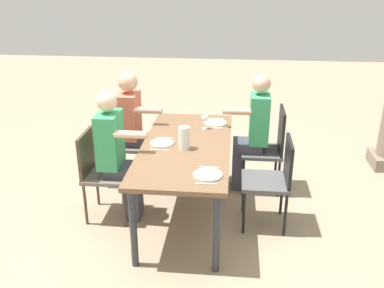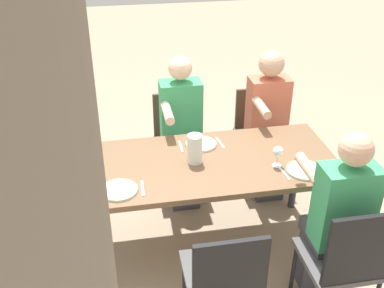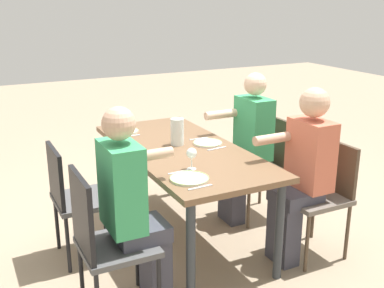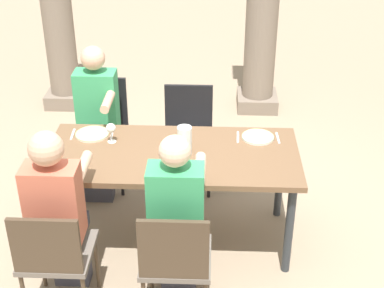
{
  "view_description": "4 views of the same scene",
  "coord_description": "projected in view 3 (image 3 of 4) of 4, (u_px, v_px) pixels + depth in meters",
  "views": [
    {
      "loc": [
        3.76,
        0.44,
        2.34
      ],
      "look_at": [
        0.12,
        0.07,
        0.83
      ],
      "focal_mm": 40.44,
      "sensor_mm": 36.0,
      "label": 1
    },
    {
      "loc": [
        0.6,
        2.69,
        2.51
      ],
      "look_at": [
        0.09,
        -0.09,
        0.87
      ],
      "focal_mm": 43.24,
      "sensor_mm": 36.0,
      "label": 2
    },
    {
      "loc": [
        -3.18,
        1.51,
        1.9
      ],
      "look_at": [
        0.02,
        -0.1,
        0.78
      ],
      "focal_mm": 44.52,
      "sensor_mm": 36.0,
      "label": 3
    },
    {
      "loc": [
        0.29,
        -3.52,
        2.83
      ],
      "look_at": [
        0.15,
        -0.04,
        0.87
      ],
      "focal_mm": 53.15,
      "sensor_mm": 36.0,
      "label": 4
    }
  ],
  "objects": [
    {
      "name": "plate_0",
      "position": [
        189.0,
        178.0,
        3.06
      ],
      "size": [
        0.26,
        0.26,
        0.02
      ],
      "color": "silver",
      "rests_on": "dining_table"
    },
    {
      "name": "plate_1",
      "position": [
        208.0,
        143.0,
        3.8
      ],
      "size": [
        0.23,
        0.23,
        0.02
      ],
      "color": "white",
      "rests_on": "dining_table"
    },
    {
      "name": "ground_plane",
      "position": [
        182.0,
        236.0,
        3.93
      ],
      "size": [
        16.0,
        16.0,
        0.0
      ],
      "primitive_type": "plane",
      "color": "gray"
    },
    {
      "name": "chair_mid_north",
      "position": [
        74.0,
        194.0,
        3.48
      ],
      "size": [
        0.44,
        0.44,
        0.88
      ],
      "color": "#4F4F50",
      "rests_on": "ground"
    },
    {
      "name": "plate_2",
      "position": [
        124.0,
        131.0,
        4.13
      ],
      "size": [
        0.24,
        0.24,
        0.02
      ],
      "color": "white",
      "rests_on": "dining_table"
    },
    {
      "name": "spoon_0",
      "position": [
        179.0,
        172.0,
        3.19
      ],
      "size": [
        0.03,
        0.17,
        0.01
      ],
      "primitive_type": "cube",
      "rotation": [
        0.0,
        0.0,
        0.1
      ],
      "color": "silver",
      "rests_on": "dining_table"
    },
    {
      "name": "spoon_2",
      "position": [
        119.0,
        128.0,
        4.26
      ],
      "size": [
        0.02,
        0.17,
        0.01
      ],
      "primitive_type": "cube",
      "rotation": [
        0.0,
        0.0,
        0.05
      ],
      "color": "silver",
      "rests_on": "dining_table"
    },
    {
      "name": "dining_table",
      "position": [
        182.0,
        157.0,
        3.72
      ],
      "size": [
        1.83,
        0.84,
        0.77
      ],
      "color": "brown",
      "rests_on": "ground"
    },
    {
      "name": "diner_woman_green",
      "position": [
        302.0,
        170.0,
        3.42
      ],
      "size": [
        0.35,
        0.5,
        1.3
      ],
      "color": "#3F3F4C",
      "rests_on": "ground"
    },
    {
      "name": "spoon_1",
      "position": [
        199.0,
        139.0,
        3.93
      ],
      "size": [
        0.02,
        0.17,
        0.01
      ],
      "primitive_type": "cube",
      "rotation": [
        0.0,
        0.0,
        -0.01
      ],
      "color": "silver",
      "rests_on": "dining_table"
    },
    {
      "name": "fork_0",
      "position": [
        200.0,
        187.0,
        2.93
      ],
      "size": [
        0.03,
        0.17,
        0.01
      ],
      "primitive_type": "cube",
      "rotation": [
        0.0,
        0.0,
        0.06
      ],
      "color": "silver",
      "rests_on": "dining_table"
    },
    {
      "name": "diner_man_white",
      "position": [
        246.0,
        144.0,
        4.07
      ],
      "size": [
        0.35,
        0.49,
        1.3
      ],
      "color": "#3F3F4C",
      "rests_on": "ground"
    },
    {
      "name": "chair_mid_south",
      "position": [
        264.0,
        160.0,
        4.2
      ],
      "size": [
        0.44,
        0.44,
        0.89
      ],
      "color": "#6A6158",
      "rests_on": "ground"
    },
    {
      "name": "fork_2",
      "position": [
        130.0,
        136.0,
        4.0
      ],
      "size": [
        0.02,
        0.17,
        0.01
      ],
      "primitive_type": "cube",
      "rotation": [
        0.0,
        0.0,
        -0.03
      ],
      "color": "silver",
      "rests_on": "dining_table"
    },
    {
      "name": "diner_guest_third",
      "position": [
        133.0,
        204.0,
        2.87
      ],
      "size": [
        0.35,
        0.49,
        1.31
      ],
      "color": "#3F3F4C",
      "rests_on": "ground"
    },
    {
      "name": "fork_1",
      "position": [
        217.0,
        149.0,
        3.67
      ],
      "size": [
        0.03,
        0.17,
        0.01
      ],
      "primitive_type": "cube",
      "rotation": [
        0.0,
        0.0,
        0.11
      ],
      "color": "silver",
      "rests_on": "dining_table"
    },
    {
      "name": "chair_west_north",
      "position": [
        103.0,
        237.0,
        2.83
      ],
      "size": [
        0.44,
        0.44,
        0.94
      ],
      "color": "#4F4F50",
      "rests_on": "ground"
    },
    {
      "name": "chair_west_south",
      "position": [
        321.0,
        189.0,
        3.56
      ],
      "size": [
        0.44,
        0.44,
        0.87
      ],
      "color": "#6A6158",
      "rests_on": "ground"
    },
    {
      "name": "wine_glass_0",
      "position": [
        192.0,
        154.0,
        3.21
      ],
      "size": [
        0.07,
        0.07,
        0.15
      ],
      "color": "white",
      "rests_on": "dining_table"
    },
    {
      "name": "water_pitcher",
      "position": [
        177.0,
        133.0,
        3.75
      ],
      "size": [
        0.11,
        0.11,
        0.21
      ],
      "color": "white",
      "rests_on": "dining_table"
    }
  ]
}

